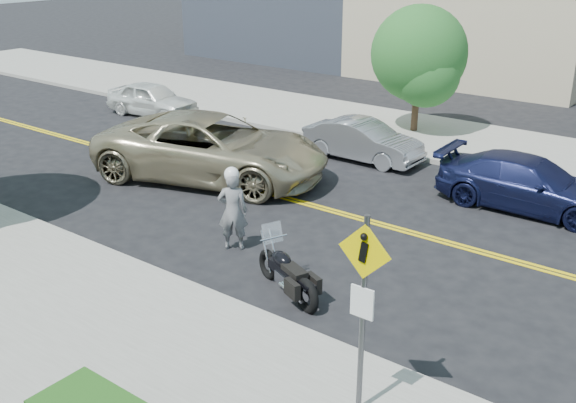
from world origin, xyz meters
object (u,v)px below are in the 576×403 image
Objects in this scene: pedestrian_sign at (363,298)px; suv at (212,148)px; motorcycle at (287,264)px; parked_car_white at (152,99)px; parked_car_silver at (363,141)px; motorcyclist at (233,209)px; parked_car_blue at (528,184)px.

suv is at bearing 144.30° from pedestrian_sign.
suv is (-5.75, 4.02, 0.29)m from motorcycle.
parked_car_white reaches higher than parked_car_silver.
pedestrian_sign is at bearing -128.44° from parked_car_white.
motorcyclist reaches higher than suv.
pedestrian_sign is 1.58× the size of motorcyclist.
parked_car_blue is at bearing 95.24° from pedestrian_sign.
motorcyclist is at bearing -129.29° from parked_car_white.
motorcyclist is 2.37m from motorcycle.
suv is at bearing 110.36° from parked_car_blue.
parked_car_blue is (-0.87, 9.45, -1.30)m from pedestrian_sign.
parked_car_silver is 5.49m from parked_car_blue.
parked_car_blue is (4.32, 6.28, -0.28)m from motorcyclist.
parked_car_blue reaches higher than parked_car_silver.
suv is at bearing 167.70° from motorcycle.
motorcycle is at bearing -158.00° from parked_car_silver.
pedestrian_sign is at bearing -142.87° from suv.
motorcyclist is 0.29× the size of suv.
motorcycle is at bearing -127.46° from parked_car_white.
pedestrian_sign is 12.20m from parked_car_silver.
suv is at bearing 148.68° from parked_car_silver.
parked_car_blue is at bearing -99.67° from parked_car_silver.
motorcycle is at bearing 161.93° from parked_car_blue.
parked_car_white is at bearing 146.77° from pedestrian_sign.
suv reaches higher than parked_car_silver.
pedestrian_sign reaches higher than motorcycle.
parked_car_blue is (14.79, -0.81, 0.02)m from parked_car_white.
suv reaches higher than motorcycle.
motorcyclist is 0.41× the size of parked_car_blue.
motorcycle is 7.48m from parked_car_blue.
motorcycle reaches higher than parked_car_silver.
motorcycle is (-3.01, 2.28, -1.33)m from pedestrian_sign.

